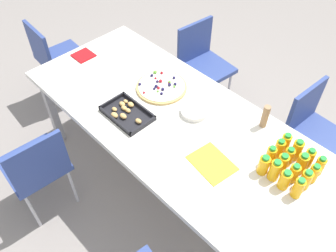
% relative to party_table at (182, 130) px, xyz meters
% --- Properties ---
extents(ground_plane, '(12.00, 12.00, 0.00)m').
position_rel_party_table_xyz_m(ground_plane, '(0.00, 0.00, -0.70)').
color(ground_plane, gray).
extents(party_table, '(2.40, 0.96, 0.76)m').
position_rel_party_table_xyz_m(party_table, '(0.00, 0.00, 0.00)').
color(party_table, silver).
rests_on(party_table, ground_plane).
extents(chair_far_right, '(0.43, 0.43, 0.83)m').
position_rel_party_table_xyz_m(chair_far_right, '(0.57, 0.82, -0.20)').
color(chair_far_right, '#33478C').
rests_on(chair_far_right, ground_plane).
extents(chair_end, '(0.42, 0.42, 0.83)m').
position_rel_party_table_xyz_m(chair_end, '(1.59, 0.05, -0.20)').
color(chair_end, '#33478C').
rests_on(chair_end, ground_plane).
extents(chair_near_left, '(0.42, 0.42, 0.83)m').
position_rel_party_table_xyz_m(chair_near_left, '(-0.55, -0.84, -0.20)').
color(chair_near_left, '#33478C').
rests_on(chair_near_left, ground_plane).
extents(chair_near_right, '(0.44, 0.44, 0.83)m').
position_rel_party_table_xyz_m(chair_near_right, '(0.59, -0.87, -0.20)').
color(chair_near_right, '#33478C').
rests_on(chair_near_right, ground_plane).
extents(juice_bottle_0, '(0.05, 0.05, 0.13)m').
position_rel_party_table_xyz_m(juice_bottle_0, '(-0.81, -0.28, 0.12)').
color(juice_bottle_0, '#F9AB14').
rests_on(juice_bottle_0, party_table).
extents(juice_bottle_1, '(0.06, 0.06, 0.14)m').
position_rel_party_table_xyz_m(juice_bottle_1, '(-0.74, -0.29, 0.12)').
color(juice_bottle_1, '#F9AC14').
rests_on(juice_bottle_1, party_table).
extents(juice_bottle_2, '(0.06, 0.06, 0.15)m').
position_rel_party_table_xyz_m(juice_bottle_2, '(-0.66, -0.28, 0.13)').
color(juice_bottle_2, '#F9AF14').
rests_on(juice_bottle_2, party_table).
extents(juice_bottle_3, '(0.06, 0.06, 0.14)m').
position_rel_party_table_xyz_m(juice_bottle_3, '(-0.58, -0.29, 0.12)').
color(juice_bottle_3, '#F9AE14').
rests_on(juice_bottle_3, party_table).
extents(juice_bottle_4, '(0.05, 0.05, 0.13)m').
position_rel_party_table_xyz_m(juice_bottle_4, '(-0.81, -0.21, 0.12)').
color(juice_bottle_4, '#FAAC14').
rests_on(juice_bottle_4, party_table).
extents(juice_bottle_5, '(0.06, 0.06, 0.15)m').
position_rel_party_table_xyz_m(juice_bottle_5, '(-0.73, -0.22, 0.13)').
color(juice_bottle_5, '#F9AA14').
rests_on(juice_bottle_5, party_table).
extents(juice_bottle_6, '(0.05, 0.05, 0.14)m').
position_rel_party_table_xyz_m(juice_bottle_6, '(-0.65, -0.21, 0.12)').
color(juice_bottle_6, '#FAAD14').
rests_on(juice_bottle_6, party_table).
extents(juice_bottle_7, '(0.06, 0.06, 0.14)m').
position_rel_party_table_xyz_m(juice_bottle_7, '(-0.58, -0.21, 0.13)').
color(juice_bottle_7, '#FAAB14').
rests_on(juice_bottle_7, party_table).
extents(juice_bottle_8, '(0.06, 0.06, 0.14)m').
position_rel_party_table_xyz_m(juice_bottle_8, '(-0.81, -0.14, 0.12)').
color(juice_bottle_8, '#F9AD14').
rests_on(juice_bottle_8, party_table).
extents(juice_bottle_9, '(0.06, 0.06, 0.13)m').
position_rel_party_table_xyz_m(juice_bottle_9, '(-0.74, -0.13, 0.12)').
color(juice_bottle_9, '#F8AF14').
rests_on(juice_bottle_9, party_table).
extents(juice_bottle_10, '(0.06, 0.06, 0.14)m').
position_rel_party_table_xyz_m(juice_bottle_10, '(-0.66, -0.14, 0.12)').
color(juice_bottle_10, '#FAAF14').
rests_on(juice_bottle_10, party_table).
extents(juice_bottle_11, '(0.05, 0.05, 0.15)m').
position_rel_party_table_xyz_m(juice_bottle_11, '(-0.58, -0.13, 0.13)').
color(juice_bottle_11, '#F9AC14').
rests_on(juice_bottle_11, party_table).
extents(juice_bottle_12, '(0.06, 0.06, 0.15)m').
position_rel_party_table_xyz_m(juice_bottle_12, '(-0.81, -0.06, 0.13)').
color(juice_bottle_12, '#F9AB14').
rests_on(juice_bottle_12, party_table).
extents(juice_bottle_13, '(0.06, 0.06, 0.14)m').
position_rel_party_table_xyz_m(juice_bottle_13, '(-0.73, -0.06, 0.12)').
color(juice_bottle_13, '#FAAD14').
rests_on(juice_bottle_13, party_table).
extents(juice_bottle_14, '(0.06, 0.06, 0.15)m').
position_rel_party_table_xyz_m(juice_bottle_14, '(-0.65, -0.07, 0.13)').
color(juice_bottle_14, '#F8B014').
rests_on(juice_bottle_14, party_table).
extents(juice_bottle_15, '(0.06, 0.06, 0.14)m').
position_rel_party_table_xyz_m(juice_bottle_15, '(-0.59, -0.06, 0.12)').
color(juice_bottle_15, '#F9AC14').
rests_on(juice_bottle_15, party_table).
extents(fruit_pizza, '(0.37, 0.37, 0.05)m').
position_rel_party_table_xyz_m(fruit_pizza, '(0.35, -0.14, 0.07)').
color(fruit_pizza, tan).
rests_on(fruit_pizza, party_table).
extents(snack_tray, '(0.34, 0.22, 0.04)m').
position_rel_party_table_xyz_m(snack_tray, '(0.32, 0.21, 0.07)').
color(snack_tray, black).
rests_on(snack_tray, party_table).
extents(plate_stack, '(0.18, 0.18, 0.03)m').
position_rel_party_table_xyz_m(plate_stack, '(0.01, -0.12, 0.08)').
color(plate_stack, silver).
rests_on(plate_stack, party_table).
extents(napkin_stack, '(0.15, 0.15, 0.01)m').
position_rel_party_table_xyz_m(napkin_stack, '(1.07, 0.04, 0.06)').
color(napkin_stack, red).
rests_on(napkin_stack, party_table).
extents(cardboard_tube, '(0.04, 0.04, 0.17)m').
position_rel_party_table_xyz_m(cardboard_tube, '(-0.37, -0.36, 0.14)').
color(cardboard_tube, '#9E7A56').
rests_on(cardboard_tube, party_table).
extents(paper_folder, '(0.29, 0.23, 0.01)m').
position_rel_party_table_xyz_m(paper_folder, '(-0.35, 0.11, 0.06)').
color(paper_folder, yellow).
rests_on(paper_folder, party_table).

